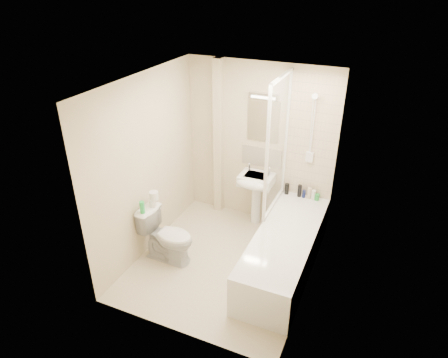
% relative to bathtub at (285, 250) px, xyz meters
% --- Properties ---
extents(floor, '(2.50, 2.50, 0.00)m').
position_rel_bathtub_xyz_m(floor, '(-0.75, -0.20, -0.29)').
color(floor, beige).
rests_on(floor, ground).
extents(wall_back, '(2.20, 0.02, 2.40)m').
position_rel_bathtub_xyz_m(wall_back, '(-0.75, 1.05, 0.91)').
color(wall_back, beige).
rests_on(wall_back, ground).
extents(wall_left, '(0.02, 2.50, 2.40)m').
position_rel_bathtub_xyz_m(wall_left, '(-1.85, -0.20, 0.91)').
color(wall_left, beige).
rests_on(wall_left, ground).
extents(wall_right, '(0.02, 2.50, 2.40)m').
position_rel_bathtub_xyz_m(wall_right, '(0.35, -0.20, 0.91)').
color(wall_right, beige).
rests_on(wall_right, ground).
extents(ceiling, '(2.20, 2.50, 0.02)m').
position_rel_bathtub_xyz_m(ceiling, '(-0.75, -0.20, 2.11)').
color(ceiling, white).
rests_on(ceiling, wall_back).
extents(tile_back, '(0.70, 0.01, 1.75)m').
position_rel_bathtub_xyz_m(tile_back, '(0.00, 1.04, 1.14)').
color(tile_back, beige).
rests_on(tile_back, wall_back).
extents(tile_right, '(0.01, 2.10, 1.75)m').
position_rel_bathtub_xyz_m(tile_right, '(0.34, 0.00, 1.14)').
color(tile_right, beige).
rests_on(tile_right, wall_right).
extents(pipe_boxing, '(0.12, 0.12, 2.40)m').
position_rel_bathtub_xyz_m(pipe_boxing, '(-1.37, 0.99, 0.91)').
color(pipe_boxing, beige).
rests_on(pipe_boxing, ground).
extents(splashback, '(0.60, 0.02, 0.30)m').
position_rel_bathtub_xyz_m(splashback, '(-0.70, 1.04, 0.74)').
color(splashback, beige).
rests_on(splashback, wall_back).
extents(mirror, '(0.46, 0.01, 0.60)m').
position_rel_bathtub_xyz_m(mirror, '(-0.70, 1.04, 1.29)').
color(mirror, white).
rests_on(mirror, wall_back).
extents(strip_light, '(0.42, 0.07, 0.07)m').
position_rel_bathtub_xyz_m(strip_light, '(-0.70, 1.02, 1.66)').
color(strip_light, silver).
rests_on(strip_light, wall_back).
extents(bathtub, '(0.70, 2.10, 0.55)m').
position_rel_bathtub_xyz_m(bathtub, '(0.00, 0.00, 0.00)').
color(bathtub, white).
rests_on(bathtub, ground).
extents(shower_screen, '(0.04, 0.92, 1.80)m').
position_rel_bathtub_xyz_m(shower_screen, '(-0.35, 0.60, 1.16)').
color(shower_screen, white).
rests_on(shower_screen, bathtub).
extents(shower_fixture, '(0.10, 0.16, 0.99)m').
position_rel_bathtub_xyz_m(shower_fixture, '(-0.00, 0.99, 1.26)').
color(shower_fixture, white).
rests_on(shower_fixture, wall_back).
extents(pedestal_sink, '(0.48, 0.46, 0.93)m').
position_rel_bathtub_xyz_m(pedestal_sink, '(-0.70, 0.81, 0.37)').
color(pedestal_sink, white).
rests_on(pedestal_sink, ground).
extents(bottle_black_a, '(0.06, 0.06, 0.16)m').
position_rel_bathtub_xyz_m(bottle_black_a, '(-0.27, 0.96, 0.34)').
color(bottle_black_a, black).
rests_on(bottle_black_a, bathtub).
extents(bottle_black_b, '(0.06, 0.06, 0.18)m').
position_rel_bathtub_xyz_m(bottle_black_b, '(-0.08, 0.96, 0.35)').
color(bottle_black_b, black).
rests_on(bottle_black_b, bathtub).
extents(bottle_blue, '(0.05, 0.05, 0.11)m').
position_rel_bathtub_xyz_m(bottle_blue, '(-0.01, 0.96, 0.32)').
color(bottle_blue, '#121B50').
rests_on(bottle_blue, bathtub).
extents(bottle_cream, '(0.05, 0.05, 0.17)m').
position_rel_bathtub_xyz_m(bottle_cream, '(0.06, 0.96, 0.34)').
color(bottle_cream, beige).
rests_on(bottle_cream, bathtub).
extents(bottle_white_b, '(0.06, 0.06, 0.14)m').
position_rel_bathtub_xyz_m(bottle_white_b, '(0.12, 0.96, 0.33)').
color(bottle_white_b, silver).
rests_on(bottle_white_b, bathtub).
extents(bottle_green, '(0.07, 0.07, 0.09)m').
position_rel_bathtub_xyz_m(bottle_green, '(0.17, 0.96, 0.31)').
color(bottle_green, green).
rests_on(bottle_green, bathtub).
extents(toilet, '(0.45, 0.74, 0.73)m').
position_rel_bathtub_xyz_m(toilet, '(-1.47, -0.42, 0.07)').
color(toilet, white).
rests_on(toilet, ground).
extents(toilet_roll_lower, '(0.10, 0.10, 0.10)m').
position_rel_bathtub_xyz_m(toilet_roll_lower, '(-1.70, -0.35, 0.49)').
color(toilet_roll_lower, white).
rests_on(toilet_roll_lower, toilet).
extents(toilet_roll_upper, '(0.12, 0.12, 0.11)m').
position_rel_bathtub_xyz_m(toilet_roll_upper, '(-1.69, -0.33, 0.59)').
color(toilet_roll_upper, white).
rests_on(toilet_roll_upper, toilet_roll_lower).
extents(green_bottle, '(0.06, 0.06, 0.16)m').
position_rel_bathtub_xyz_m(green_bottle, '(-1.73, -0.54, 0.52)').
color(green_bottle, green).
rests_on(green_bottle, toilet).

